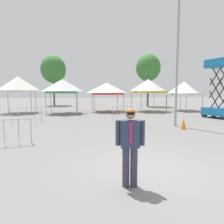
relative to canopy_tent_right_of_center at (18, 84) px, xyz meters
name	(u,v)px	position (x,y,z in m)	size (l,w,h in m)	color
ground_plane	(148,168)	(7.28, -16.76, -2.89)	(140.00, 140.00, 0.00)	slate
canopy_tent_right_of_center	(18,84)	(0.00, 0.00, 0.00)	(2.99, 2.99, 3.69)	#9E9EA3
canopy_tent_behind_left	(62,86)	(4.40, -1.41, -0.20)	(3.10, 3.10, 3.39)	#9E9EA3
canopy_tent_left_of_center	(107,89)	(9.05, -0.41, -0.41)	(3.26, 3.26, 3.13)	#9E9EA3
canopy_tent_behind_right	(149,86)	(13.57, -1.09, -0.12)	(3.19, 3.19, 3.51)	#9E9EA3
canopy_tent_far_right	(184,88)	(17.83, -1.17, -0.35)	(3.17, 3.17, 3.30)	#9E9EA3
scissor_lift	(219,101)	(17.01, -7.73, -1.50)	(1.92, 2.57, 4.77)	black
person_foreground	(130,142)	(6.45, -17.69, -1.86)	(0.64, 0.32, 1.78)	#33384C
light_pole_near_lift	(178,39)	(11.60, -10.50, 2.44)	(0.36, 0.36, 9.51)	#9E9EA3
tree_behind_tents_right	(148,68)	(16.46, 6.30, 2.77)	(3.58, 3.58, 7.65)	brown
tree_behind_tents_left	(53,69)	(2.60, 11.22, 2.77)	(3.89, 3.89, 7.82)	brown
crowd_barrier_by_lift	(121,110)	(8.95, -6.92, -2.14)	(1.62, 1.41, 1.08)	#B7BABF
crowd_barrier_mid_lot	(27,112)	(2.13, -7.05, -2.14)	(2.02, 0.67, 1.08)	#B7BABF
crowd_barrier_near_person	(4,127)	(2.55, -13.36, -2.14)	(2.07, 0.43, 1.08)	#B7BABF
traffic_cone_lot_center	(183,124)	(11.49, -11.61, -2.58)	(0.32, 0.32, 0.62)	orange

